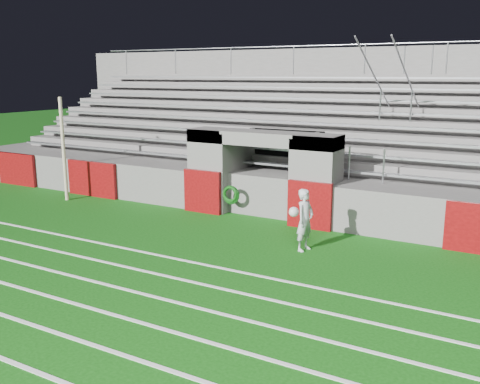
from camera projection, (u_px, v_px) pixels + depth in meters
The scene contains 6 objects.
ground at pixel (198, 247), 13.50m from camera, with size 90.00×90.00×0.00m, color #0E4B0C.
field_post at pixel (64, 149), 18.16m from camera, with size 0.12×0.12×3.53m, color beige.
field_markings at pixel (37, 326), 9.25m from camera, with size 28.00×8.09×0.01m.
stadium_structure at pixel (317, 150), 19.94m from camera, with size 26.00×8.48×5.42m.
goalkeeper_with_ball at pixel (304, 220), 13.10m from camera, with size 0.55×0.67×1.55m.
hose_coil at pixel (231, 195), 16.21m from camera, with size 0.58×0.15×0.58m.
Camera 1 is at (7.28, -10.68, 4.28)m, focal length 40.00 mm.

